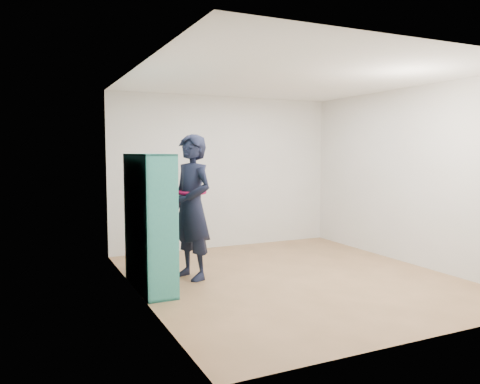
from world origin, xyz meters
name	(u,v)px	position (x,y,z in m)	size (l,w,h in m)	color
floor	(292,278)	(0.00, 0.00, 0.00)	(4.50, 4.50, 0.00)	olive
ceiling	(294,78)	(0.00, 0.00, 2.60)	(4.50, 4.50, 0.00)	white
wall_left	(140,184)	(-2.00, 0.00, 1.30)	(0.02, 4.50, 2.60)	silver
wall_right	(409,176)	(2.00, 0.00, 1.30)	(0.02, 4.50, 2.60)	silver
wall_back	(225,172)	(0.00, 2.25, 1.30)	(4.00, 0.02, 2.60)	silver
wall_front	(430,194)	(0.00, -2.25, 1.30)	(4.00, 0.02, 2.60)	silver
bookshelf	(147,222)	(-1.84, 0.34, 0.81)	(0.36, 1.23, 1.64)	teal
person	(192,207)	(-1.20, 0.54, 0.95)	(0.64, 0.79, 1.89)	black
smartphone	(178,198)	(-1.37, 0.58, 1.07)	(0.07, 0.09, 0.14)	silver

